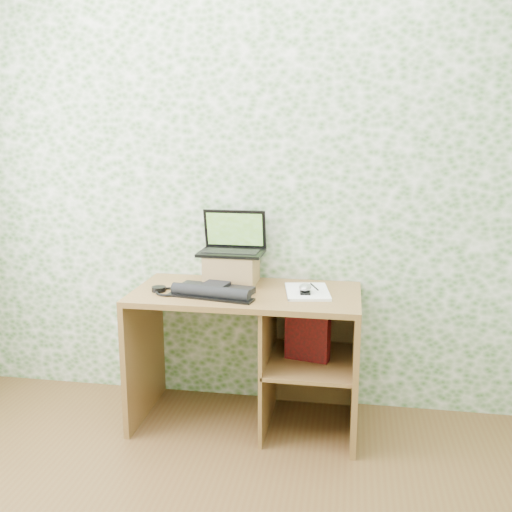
% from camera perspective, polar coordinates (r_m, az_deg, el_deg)
% --- Properties ---
extents(wall_back, '(3.50, 0.00, 3.50)m').
position_cam_1_polar(wall_back, '(3.22, -0.02, 7.40)').
color(wall_back, silver).
rests_on(wall_back, ground).
extents(desk, '(1.20, 0.60, 0.75)m').
position_cam_1_polar(desk, '(3.12, 0.54, -8.22)').
color(desk, brown).
rests_on(desk, floor).
extents(riser, '(0.28, 0.24, 0.17)m').
position_cam_1_polar(riser, '(3.16, -2.45, -1.30)').
color(riser, brown).
rests_on(riser, desk).
extents(laptop, '(0.36, 0.25, 0.24)m').
position_cam_1_polar(laptop, '(3.17, -2.33, 1.31)').
color(laptop, black).
rests_on(laptop, riser).
extents(keyboard, '(0.47, 0.30, 0.06)m').
position_cam_1_polar(keyboard, '(2.96, -4.31, -3.49)').
color(keyboard, black).
rests_on(keyboard, desk).
extents(headphones, '(0.21, 0.19, 0.03)m').
position_cam_1_polar(headphones, '(3.03, -8.58, -3.49)').
color(headphones, black).
rests_on(headphones, desk).
extents(notepad, '(0.27, 0.34, 0.01)m').
position_cam_1_polar(notepad, '(3.00, 5.16, -3.57)').
color(notepad, white).
rests_on(notepad, desk).
extents(mouse, '(0.07, 0.11, 0.04)m').
position_cam_1_polar(mouse, '(2.95, 4.94, -3.35)').
color(mouse, '#B5B5B8').
rests_on(mouse, notepad).
extents(pen, '(0.05, 0.13, 0.01)m').
position_cam_1_polar(pen, '(3.06, 5.86, -3.08)').
color(pen, black).
rests_on(pen, notepad).
extents(red_box, '(0.24, 0.12, 0.28)m').
position_cam_1_polar(red_box, '(3.05, 5.19, -7.82)').
color(red_box, maroon).
rests_on(red_box, desk).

